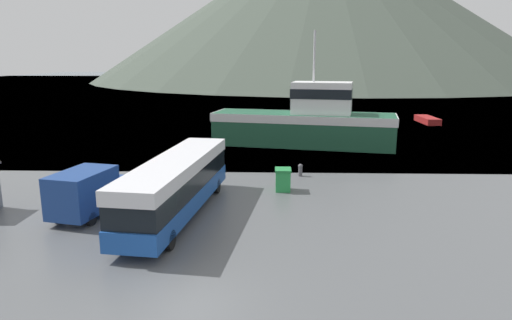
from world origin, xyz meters
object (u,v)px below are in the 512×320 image
fishing_boat (307,121)px  small_boat (427,120)px  delivery_van (89,191)px  tour_bus (177,183)px  storage_bin (283,179)px

fishing_boat → small_boat: size_ratio=3.33×
delivery_van → fishing_boat: 24.16m
delivery_van → small_boat: size_ratio=1.04×
tour_bus → small_boat: tour_bus is taller
storage_bin → small_boat: storage_bin is taller
fishing_boat → small_boat: (16.84, 15.99, -1.92)m
delivery_van → storage_bin: bearing=38.3°
fishing_boat → tour_bus: bearing=169.4°
delivery_van → tour_bus: bearing=14.4°
fishing_boat → storage_bin: 15.66m
tour_bus → fishing_boat: bearing=74.6°
fishing_boat → small_boat: bearing=-34.7°
delivery_van → storage_bin: size_ratio=3.92×
storage_bin → fishing_boat: bearing=80.3°
delivery_van → small_boat: delivery_van is taller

